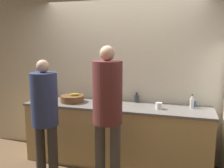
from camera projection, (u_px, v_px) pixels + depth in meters
wall_back at (122, 77)px, 3.99m from camera, size 5.20×0.06×2.60m
counter at (116, 134)px, 3.82m from camera, size 2.78×0.69×0.93m
person_left at (45, 111)px, 3.23m from camera, size 0.34×0.34×1.64m
person_center at (108, 105)px, 3.04m from camera, size 0.36×0.36×1.82m
fruit_bowl at (72, 99)px, 3.89m from camera, size 0.36×0.36×0.14m
utensil_crock at (105, 96)px, 3.99m from camera, size 0.13×0.13×0.28m
bottle_dark at (137, 98)px, 3.88m from camera, size 0.08×0.08×0.15m
bottle_red at (34, 96)px, 3.92m from camera, size 0.07×0.07×0.21m
bottle_clear at (192, 103)px, 3.53m from camera, size 0.06×0.06×0.20m
cup_blue at (193, 104)px, 3.63m from camera, size 0.08×0.08×0.08m
cup_white at (159, 106)px, 3.49m from camera, size 0.09×0.09×0.09m
potted_plant at (45, 91)px, 4.19m from camera, size 0.13×0.13×0.20m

